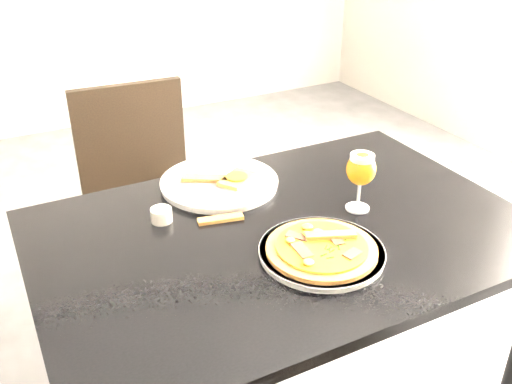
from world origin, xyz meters
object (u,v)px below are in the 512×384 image
pizza (322,248)px  beer_glass (361,169)px  dining_table (284,258)px  chair_far (144,202)px

pizza → beer_glass: beer_glass is taller
beer_glass → pizza: bearing=-145.7°
dining_table → pizza: pizza is taller
dining_table → pizza: bearing=-84.3°
beer_glass → chair_far: bearing=115.5°
pizza → beer_glass: (0.20, 0.14, 0.09)m
dining_table → pizza: 0.18m
chair_far → pizza: (0.15, -0.89, 0.28)m
chair_far → dining_table: bearing=-75.6°
dining_table → chair_far: size_ratio=1.35×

